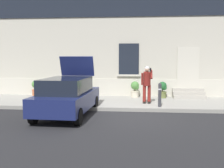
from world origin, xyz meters
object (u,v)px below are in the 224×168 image
Objects in this scene: bollard_near_person at (160,94)px; planter_charcoal at (85,88)px; planter_cream at (135,89)px; planter_olive at (163,89)px; planter_terracotta at (36,87)px; hatchback_car_navy at (67,96)px; person_on_phone at (147,82)px.

planter_charcoal is (-3.89, 2.84, -0.11)m from bollard_near_person.
planter_cream and planter_olive have the same top height.
bollard_near_person is 1.22× the size of planter_terracotta.
planter_cream is at bearing 176.95° from planter_olive.
hatchback_car_navy reaches higher than planter_cream.
planter_cream is (5.56, -0.15, 0.00)m from planter_terracotta.
planter_olive is (0.89, 1.89, -0.54)m from person_on_phone.
planter_olive is at bearing -1.82° from planter_terracotta.
bollard_near_person is 7.25m from planter_terracotta.
planter_charcoal is 4.24m from planter_olive.
planter_terracotta is 1.00× the size of planter_olive.
hatchback_car_navy is at bearing -121.21° from planter_cream.
bollard_near_person reaches higher than planter_olive.
person_on_phone reaches higher than planter_cream.
person_on_phone is 2.12m from planter_cream.
planter_charcoal is 1.00× the size of planter_olive.
planter_terracotta and planter_charcoal have the same top height.
planter_cream is (-0.57, 1.97, -0.54)m from person_on_phone.
bollard_near_person is 1.22× the size of planter_cream.
bollard_near_person reaches higher than planter_charcoal.
planter_terracotta is (-6.67, 2.85, -0.11)m from bollard_near_person.
bollard_near_person is 0.60× the size of person_on_phone.
hatchback_car_navy is 4.80× the size of planter_cream.
planter_cream is at bearing -1.50° from planter_terracotta.
hatchback_car_navy is 2.37× the size of person_on_phone.
person_on_phone is at bearing 126.02° from bollard_near_person.
hatchback_car_navy is at bearing -87.21° from planter_charcoal.
planter_cream is at bearing 102.63° from person_on_phone.
planter_charcoal is 1.00× the size of planter_cream.
bollard_near_person reaches higher than planter_cream.
planter_terracotta and planter_olive have the same top height.
planter_olive is (1.45, -0.08, 0.00)m from planter_cream.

